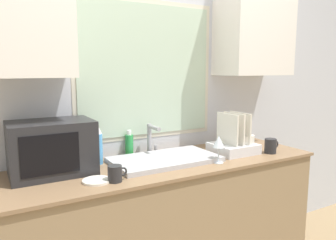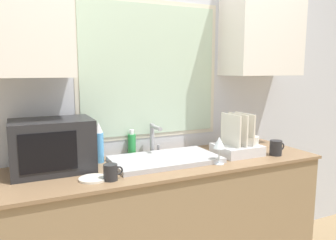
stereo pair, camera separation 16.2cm
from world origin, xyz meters
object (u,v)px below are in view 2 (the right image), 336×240
(dish_rack, at_px, (239,144))
(wine_glass, at_px, (219,144))
(mug_near_sink, at_px, (111,172))
(spray_bottle, at_px, (99,143))
(faucet, at_px, (154,136))
(microwave, at_px, (52,146))
(soap_bottle, at_px, (132,144))

(dish_rack, xyz_separation_m, wine_glass, (-0.26, -0.14, 0.06))
(mug_near_sink, height_order, wine_glass, wine_glass)
(dish_rack, distance_m, spray_bottle, 0.96)
(faucet, relative_size, dish_rack, 0.74)
(faucet, distance_m, mug_near_sink, 0.59)
(microwave, height_order, mug_near_sink, microwave)
(soap_bottle, relative_size, wine_glass, 1.02)
(soap_bottle, bearing_deg, spray_bottle, -160.65)
(spray_bottle, height_order, soap_bottle, spray_bottle)
(microwave, relative_size, wine_glass, 2.59)
(faucet, distance_m, wine_glass, 0.49)
(faucet, xyz_separation_m, microwave, (-0.69, -0.10, 0.02))
(mug_near_sink, distance_m, wine_glass, 0.71)
(microwave, bearing_deg, dish_rack, -6.92)
(microwave, height_order, dish_rack, microwave)
(dish_rack, height_order, soap_bottle, dish_rack)
(microwave, xyz_separation_m, dish_rack, (1.23, -0.15, -0.08))
(spray_bottle, bearing_deg, dish_rack, -12.95)
(faucet, bearing_deg, mug_near_sink, -135.98)
(mug_near_sink, relative_size, wine_glass, 0.61)
(spray_bottle, height_order, mug_near_sink, spray_bottle)
(faucet, distance_m, soap_bottle, 0.16)
(soap_bottle, xyz_separation_m, mug_near_sink, (-0.28, -0.46, -0.03))
(mug_near_sink, bearing_deg, faucet, 44.02)
(dish_rack, xyz_separation_m, spray_bottle, (-0.94, 0.22, 0.05))
(faucet, relative_size, mug_near_sink, 2.00)
(microwave, distance_m, spray_bottle, 0.30)
(wine_glass, bearing_deg, mug_near_sink, -179.02)
(dish_rack, xyz_separation_m, soap_bottle, (-0.69, 0.30, 0.01))
(spray_bottle, distance_m, wine_glass, 0.77)
(microwave, bearing_deg, faucet, 8.65)
(microwave, xyz_separation_m, spray_bottle, (0.29, 0.07, -0.03))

